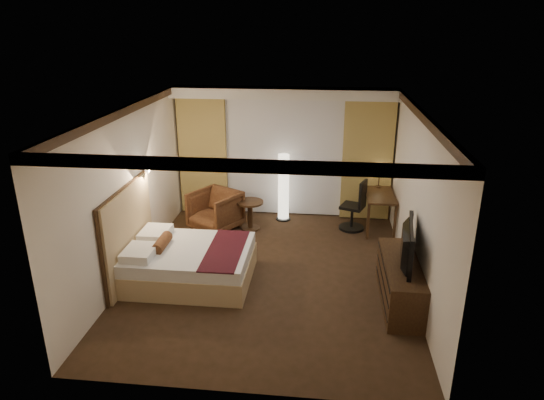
# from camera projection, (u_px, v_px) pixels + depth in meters

# --- Properties ---
(floor) EXTENTS (4.50, 5.50, 0.01)m
(floor) POSITION_uv_depth(u_px,v_px,m) (269.00, 274.00, 8.00)
(floor) COLOR #2F2112
(floor) RESTS_ON ground
(ceiling) EXTENTS (4.50, 5.50, 0.01)m
(ceiling) POSITION_uv_depth(u_px,v_px,m) (269.00, 110.00, 7.06)
(ceiling) COLOR white
(ceiling) RESTS_ON back_wall
(back_wall) EXTENTS (4.50, 0.02, 2.70)m
(back_wall) POSITION_uv_depth(u_px,v_px,m) (284.00, 152.00, 10.09)
(back_wall) COLOR silver
(back_wall) RESTS_ON floor
(left_wall) EXTENTS (0.02, 5.50, 2.70)m
(left_wall) POSITION_uv_depth(u_px,v_px,m) (130.00, 192.00, 7.76)
(left_wall) COLOR silver
(left_wall) RESTS_ON floor
(right_wall) EXTENTS (0.02, 5.50, 2.70)m
(right_wall) POSITION_uv_depth(u_px,v_px,m) (417.00, 202.00, 7.30)
(right_wall) COLOR silver
(right_wall) RESTS_ON floor
(crown_molding) EXTENTS (4.50, 5.50, 0.12)m
(crown_molding) POSITION_uv_depth(u_px,v_px,m) (269.00, 114.00, 7.08)
(crown_molding) COLOR black
(crown_molding) RESTS_ON ceiling
(soffit) EXTENTS (4.50, 0.50, 0.20)m
(soffit) POSITION_uv_depth(u_px,v_px,m) (284.00, 93.00, 9.43)
(soffit) COLOR white
(soffit) RESTS_ON ceiling
(curtain_sheer) EXTENTS (2.48, 0.04, 2.45)m
(curtain_sheer) POSITION_uv_depth(u_px,v_px,m) (284.00, 158.00, 10.05)
(curtain_sheer) COLOR silver
(curtain_sheer) RESTS_ON back_wall
(curtain_left_drape) EXTENTS (1.00, 0.14, 2.45)m
(curtain_left_drape) POSITION_uv_depth(u_px,v_px,m) (203.00, 156.00, 10.17)
(curtain_left_drape) COLOR tan
(curtain_left_drape) RESTS_ON back_wall
(curtain_right_drape) EXTENTS (1.00, 0.14, 2.45)m
(curtain_right_drape) POSITION_uv_depth(u_px,v_px,m) (367.00, 161.00, 9.82)
(curtain_right_drape) COLOR tan
(curtain_right_drape) RESTS_ON back_wall
(wall_sconce) EXTENTS (0.24, 0.24, 0.24)m
(wall_sconce) POSITION_uv_depth(u_px,v_px,m) (147.00, 168.00, 8.04)
(wall_sconce) COLOR white
(wall_sconce) RESTS_ON left_wall
(bed) EXTENTS (1.92, 1.50, 0.56)m
(bed) POSITION_uv_depth(u_px,v_px,m) (190.00, 264.00, 7.72)
(bed) COLOR white
(bed) RESTS_ON floor
(headboard) EXTENTS (0.12, 1.80, 1.50)m
(headboard) POSITION_uv_depth(u_px,v_px,m) (129.00, 234.00, 7.66)
(headboard) COLOR tan
(headboard) RESTS_ON floor
(armchair) EXTENTS (1.13, 1.11, 0.87)m
(armchair) POSITION_uv_depth(u_px,v_px,m) (215.00, 209.00, 9.57)
(armchair) COLOR #452314
(armchair) RESTS_ON floor
(side_table) EXTENTS (0.53, 0.53, 0.59)m
(side_table) POSITION_uv_depth(u_px,v_px,m) (250.00, 215.00, 9.63)
(side_table) COLOR black
(side_table) RESTS_ON floor
(floor_lamp) EXTENTS (0.30, 0.30, 1.42)m
(floor_lamp) POSITION_uv_depth(u_px,v_px,m) (284.00, 187.00, 9.94)
(floor_lamp) COLOR white
(floor_lamp) RESTS_ON floor
(desk) EXTENTS (0.55, 1.11, 0.75)m
(desk) POSITION_uv_depth(u_px,v_px,m) (379.00, 211.00, 9.59)
(desk) COLOR black
(desk) RESTS_ON floor
(desk_lamp) EXTENTS (0.18, 0.18, 0.34)m
(desk_lamp) POSITION_uv_depth(u_px,v_px,m) (379.00, 179.00, 9.78)
(desk_lamp) COLOR #FFD899
(desk_lamp) RESTS_ON desk
(office_chair) EXTENTS (0.65, 0.65, 1.04)m
(office_chair) POSITION_uv_depth(u_px,v_px,m) (353.00, 205.00, 9.55)
(office_chair) COLOR black
(office_chair) RESTS_ON floor
(dresser) EXTENTS (0.50, 1.68, 0.65)m
(dresser) POSITION_uv_depth(u_px,v_px,m) (400.00, 282.00, 7.09)
(dresser) COLOR black
(dresser) RESTS_ON floor
(television) EXTENTS (0.80, 1.20, 0.15)m
(television) POSITION_uv_depth(u_px,v_px,m) (402.00, 242.00, 6.87)
(television) COLOR black
(television) RESTS_ON dresser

